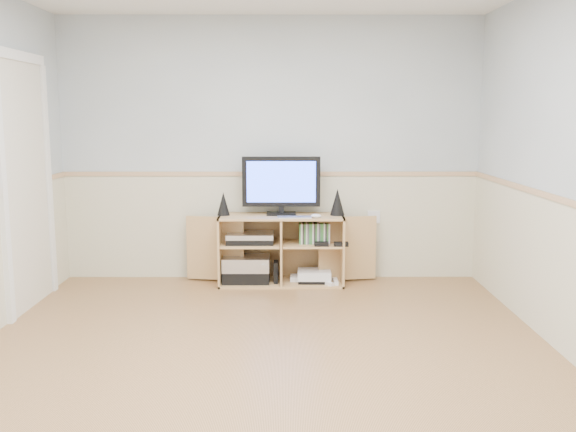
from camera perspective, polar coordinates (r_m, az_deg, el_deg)
The scene contains 11 objects.
room at distance 4.06m, azimuth -3.10°, elevation 3.81°, with size 4.04×4.54×2.54m.
media_cabinet at distance 6.10m, azimuth -0.60°, elevation -2.83°, with size 1.81×0.44×0.65m.
monitor at distance 5.99m, azimuth -0.61°, elevation 2.92°, with size 0.73×0.18×0.55m.
speaker_left at distance 6.02m, azimuth -5.76°, elevation 1.10°, with size 0.12×0.12×0.22m, color black.
speaker_right at distance 6.01m, azimuth 4.41°, elevation 1.26°, with size 0.14×0.14×0.25m, color black.
keyboard at distance 5.85m, azimuth 0.57°, elevation -0.11°, with size 0.31×0.12×0.01m, color silver.
mouse at distance 5.85m, azimuth 2.51°, elevation 0.01°, with size 0.10×0.06×0.04m, color white.
av_components at distance 6.08m, azimuth -3.56°, elevation -3.98°, with size 0.52×0.33×0.47m.
game_consoles at distance 6.10m, azimuth 2.23°, elevation -5.36°, with size 0.45×0.30×0.11m.
game_cases at distance 6.00m, azimuth 2.36°, elevation -1.54°, with size 0.28×0.14×0.19m, color #3F8C3F.
wall_outlet at distance 6.28m, azimuth 7.63°, elevation -0.08°, with size 0.12×0.03×0.12m, color white.
Camera 1 is at (0.15, -3.91, 1.58)m, focal length 40.00 mm.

